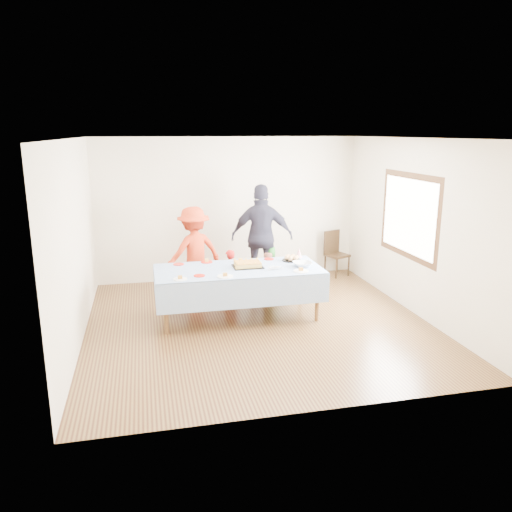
{
  "coord_description": "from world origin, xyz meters",
  "views": [
    {
      "loc": [
        -1.58,
        -6.83,
        2.79
      ],
      "look_at": [
        0.03,
        0.3,
        0.96
      ],
      "focal_mm": 35.0,
      "sensor_mm": 36.0,
      "label": 1
    }
  ],
  "objects_px": {
    "birthday_cake": "(248,264)",
    "party_table": "(239,272)",
    "dining_chair": "(335,250)",
    "adult_left": "(194,251)"
  },
  "relations": [
    {
      "from": "birthday_cake",
      "to": "party_table",
      "type": "bearing_deg",
      "value": -161.18
    },
    {
      "from": "party_table",
      "to": "dining_chair",
      "type": "xyz_separation_m",
      "value": [
        2.31,
        1.91,
        -0.23
      ]
    },
    {
      "from": "birthday_cake",
      "to": "dining_chair",
      "type": "height_order",
      "value": "dining_chair"
    },
    {
      "from": "party_table",
      "to": "dining_chair",
      "type": "bearing_deg",
      "value": 39.56
    },
    {
      "from": "party_table",
      "to": "birthday_cake",
      "type": "height_order",
      "value": "birthday_cake"
    },
    {
      "from": "birthday_cake",
      "to": "adult_left",
      "type": "bearing_deg",
      "value": 119.72
    },
    {
      "from": "party_table",
      "to": "birthday_cake",
      "type": "xyz_separation_m",
      "value": [
        0.15,
        0.05,
        0.09
      ]
    },
    {
      "from": "party_table",
      "to": "birthday_cake",
      "type": "distance_m",
      "value": 0.19
    },
    {
      "from": "party_table",
      "to": "adult_left",
      "type": "distance_m",
      "value": 1.38
    },
    {
      "from": "birthday_cake",
      "to": "adult_left",
      "type": "relative_size",
      "value": 0.29
    }
  ]
}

